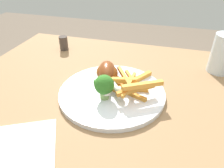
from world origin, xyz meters
The scene contains 9 objects.
dining_table centered at (0.00, 0.00, 0.61)m, with size 0.91×0.70×0.75m.
dinner_plate centered at (-0.02, 0.01, 0.76)m, with size 0.27×0.27×0.01m, color silver.
broccoli_floret_front centered at (-0.03, -0.03, 0.80)m, with size 0.05×0.05×0.06m.
carrot_fries_pile centered at (0.02, 0.02, 0.78)m, with size 0.13×0.16×0.05m.
chicken_drumstick_near centered at (-0.05, 0.05, 0.78)m, with size 0.10×0.12×0.05m.
chicken_drumstick_far centered at (-0.05, 0.05, 0.79)m, with size 0.07×0.14×0.05m.
water_glass centered at (0.25, 0.21, 0.81)m, with size 0.07×0.07×0.11m, color silver.
napkin centered at (-0.14, -0.23, 0.75)m, with size 0.17×0.14×0.00m, color white.
pepper_shaker centered at (-0.27, 0.22, 0.78)m, with size 0.03×0.03×0.05m, color #423833.
Camera 1 is at (0.09, -0.41, 1.07)m, focal length 33.31 mm.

